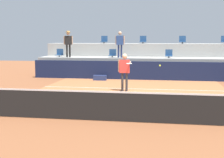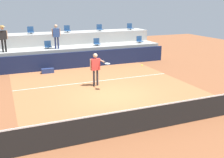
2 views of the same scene
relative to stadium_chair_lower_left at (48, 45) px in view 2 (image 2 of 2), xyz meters
name	(u,v)px [view 2 (image 2 of 2)]	position (x,y,z in m)	size (l,w,h in m)	color
ground_plane	(113,94)	(1.81, -7.23, -1.46)	(40.00, 40.00, 0.00)	brown
court_inner_paint	(105,88)	(1.81, -6.23, -1.46)	(9.00, 10.00, 0.01)	#A36038
court_service_line	(96,81)	(1.81, -4.83, -1.46)	(9.00, 0.06, 0.00)	silver
tennis_net	(157,116)	(1.81, -11.23, -0.97)	(10.48, 0.08, 1.07)	black
sponsor_backboard	(79,60)	(1.81, -1.23, -0.91)	(13.00, 0.16, 1.10)	#141E42
seating_tier_lower	(74,55)	(1.81, 0.07, -0.84)	(13.00, 1.80, 1.25)	#9E9E99
seating_tier_upper	(68,46)	(1.81, 1.87, -0.41)	(13.00, 1.80, 2.10)	#9E9E99
stadium_chair_lower_left	(48,45)	(0.00, 0.00, 0.00)	(0.44, 0.40, 0.52)	#2D2D33
stadium_chair_lower_right	(97,42)	(3.55, 0.00, 0.00)	(0.44, 0.40, 0.52)	#2D2D33
stadium_chair_lower_far_right	(140,40)	(7.10, 0.00, 0.00)	(0.44, 0.40, 0.52)	#2D2D33
stadium_chair_upper_left	(31,31)	(-0.88, 1.80, 0.85)	(0.44, 0.40, 0.52)	#2D2D33
stadium_chair_upper_center	(67,29)	(1.80, 1.80, 0.85)	(0.44, 0.40, 0.52)	#2D2D33
stadium_chair_upper_right	(100,28)	(4.43, 1.80, 0.85)	(0.44, 0.40, 0.52)	#2D2D33
stadium_chair_upper_far_right	(130,27)	(7.13, 1.80, 0.85)	(0.44, 0.40, 0.52)	#2D2D33
tennis_player	(96,66)	(1.52, -5.61, -0.38)	(0.76, 1.20, 1.76)	#2D2D33
spectator_with_hat	(3,36)	(-2.80, -0.38, 0.80)	(0.57, 0.47, 1.67)	black
spectator_in_white	(56,34)	(0.54, -0.38, 0.76)	(0.58, 0.23, 1.63)	navy
tennis_ball	(142,65)	(3.18, -7.56, -0.07)	(0.07, 0.07, 0.07)	#CCE033
equipment_bag	(48,71)	(-0.42, -1.92, -1.31)	(0.76, 0.28, 0.30)	navy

